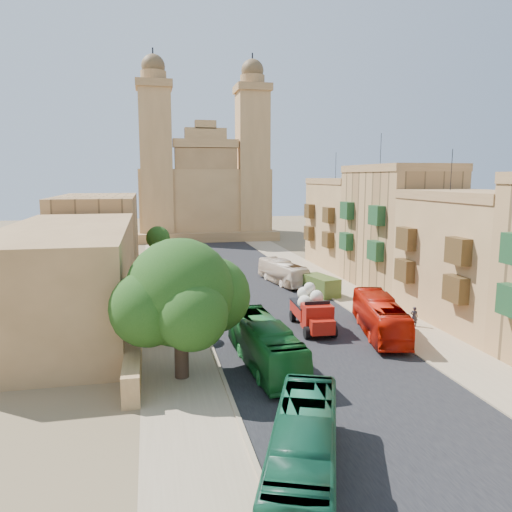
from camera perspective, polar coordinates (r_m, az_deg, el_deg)
name	(u,v)px	position (r m, az deg, el deg)	size (l,w,h in m)	color
ground	(348,390)	(31.02, 10.51, -14.81)	(260.00, 260.00, 0.00)	brown
road_surface	(249,284)	(58.55, -0.82, -3.26)	(14.00, 140.00, 0.01)	black
sidewalk_east	(326,281)	(61.08, 7.96, -2.84)	(5.00, 140.00, 0.01)	#9B8465
sidewalk_west	(167,288)	(57.49, -10.17, -3.64)	(5.00, 140.00, 0.01)	#9B8465
kerb_east	(306,281)	(60.27, 5.72, -2.90)	(0.25, 140.00, 0.12)	#9B8465
kerb_west	(189,287)	(57.61, -7.68, -3.49)	(0.25, 140.00, 0.12)	#9B8465
townhouse_b	(475,258)	(46.48, 23.78, -0.16)	(9.00, 14.00, 14.90)	#A67B4B
townhouse_c	(397,227)	(58.14, 15.80, 3.20)	(9.00, 14.00, 17.40)	#B08350
townhouse_d	(348,223)	(70.82, 10.48, 3.76)	(9.00, 14.00, 15.90)	#A67B4B
west_wall	(138,303)	(47.54, -13.38, -5.30)	(1.00, 40.00, 1.80)	#A67B4B
west_building_low	(69,275)	(45.38, -20.54, -2.04)	(10.00, 28.00, 8.40)	olive
west_building_mid	(98,233)	(70.82, -17.59, 2.55)	(10.00, 22.00, 10.00)	#B08350
church	(203,191)	(105.36, -6.08, 7.36)	(28.00, 22.50, 36.30)	#A67B4B
ficus_tree	(181,296)	(31.02, -8.53, -4.58)	(8.82, 8.12, 8.82)	#38261C
street_tree_a	(168,300)	(39.25, -10.06, -4.93)	(3.00, 3.00, 4.62)	#38261C
street_tree_b	(163,268)	(50.92, -10.59, -1.33)	(3.35, 3.35, 5.15)	#38261C
street_tree_c	(160,254)	(62.82, -10.90, 0.25)	(2.98, 2.98, 4.58)	#38261C
street_tree_d	(158,238)	(74.64, -11.13, 2.02)	(3.48, 3.48, 5.35)	#38261C
red_truck	(312,310)	(41.55, 6.45, -6.12)	(2.85, 6.54, 3.74)	#99150B
olive_pickup	(320,286)	(53.83, 7.38, -3.38)	(3.12, 5.16, 1.99)	#425720
bus_green_south	(304,453)	(21.57, 5.48, -21.53)	(2.51, 10.74, 2.99)	#135035
bus_green_north	(265,344)	(33.45, 1.00, -10.02)	(2.59, 11.06, 3.08)	#155B21
bus_red_east	(380,316)	(41.12, 13.97, -6.71)	(2.51, 10.74, 2.99)	#BA1506
bus_cream_east	(283,272)	(58.89, 3.05, -1.87)	(2.27, 9.72, 2.71)	beige
car_blue_a	(227,299)	(48.60, -3.33, -4.97)	(1.71, 4.24, 1.44)	#4E9BD1
car_white_a	(221,276)	(60.68, -4.04, -2.30)	(1.22, 3.50, 1.15)	white
car_cream	(295,281)	(57.77, 4.43, -2.92)	(1.78, 3.87, 1.07)	#C5B38C
car_dkblue	(211,266)	(67.29, -5.21, -1.16)	(1.71, 4.20, 1.22)	navy
car_white_b	(265,265)	(67.69, 1.06, -1.06)	(1.45, 3.60, 1.23)	beige
car_blue_b	(192,248)	(84.22, -7.28, 0.92)	(1.50, 4.29, 1.42)	#465EB5
pedestrian_a	(414,317)	(44.27, 17.62, -6.61)	(0.62, 0.41, 1.70)	#28252B
pedestrian_c	(379,316)	(43.60, 13.86, -6.70)	(0.99, 0.41, 1.69)	#38393C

